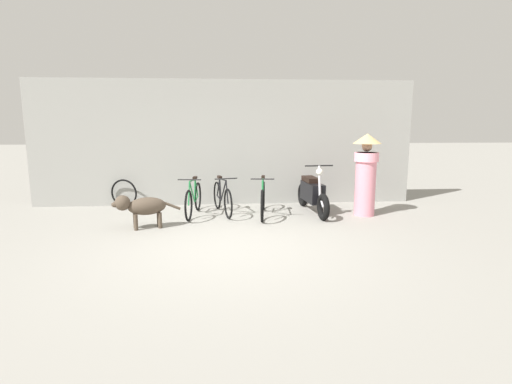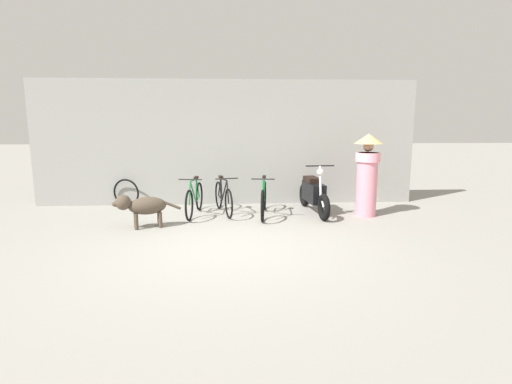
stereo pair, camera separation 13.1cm
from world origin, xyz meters
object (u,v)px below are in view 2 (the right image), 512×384
(bicycle_1, at_px, (223,198))
(stray_dog, at_px, (142,206))
(bicycle_0, at_px, (194,199))
(motorcycle, at_px, (314,194))
(bicycle_2, at_px, (264,199))
(person_in_robes, at_px, (367,171))
(spare_tire_left, at_px, (126,193))

(bicycle_1, relative_size, stray_dog, 1.31)
(bicycle_0, bearing_deg, motorcycle, 98.21)
(bicycle_0, height_order, motorcycle, motorcycle)
(bicycle_2, distance_m, person_in_robes, 2.18)
(stray_dog, relative_size, spare_tire_left, 1.86)
(bicycle_1, distance_m, stray_dog, 1.81)
(stray_dog, bearing_deg, spare_tire_left, -84.03)
(motorcycle, bearing_deg, bicycle_0, -94.14)
(bicycle_1, distance_m, motorcycle, 1.90)
(motorcycle, height_order, stray_dog, motorcycle)
(stray_dog, bearing_deg, bicycle_1, -158.66)
(bicycle_2, relative_size, motorcycle, 0.89)
(bicycle_1, distance_m, person_in_robes, 3.01)
(bicycle_0, relative_size, person_in_robes, 0.94)
(bicycle_0, relative_size, stray_dog, 1.34)
(bicycle_0, distance_m, motorcycle, 2.49)
(bicycle_2, height_order, person_in_robes, person_in_robes)
(bicycle_1, relative_size, person_in_robes, 0.93)
(bicycle_2, bearing_deg, bicycle_1, -99.70)
(stray_dog, xyz_separation_m, person_in_robes, (4.37, 0.72, 0.50))
(bicycle_2, bearing_deg, spare_tire_left, -102.55)
(stray_dog, relative_size, person_in_robes, 0.71)
(bicycle_1, relative_size, motorcycle, 0.81)
(bicycle_0, height_order, person_in_robes, person_in_robes)
(bicycle_2, bearing_deg, stray_dog, -62.55)
(bicycle_0, bearing_deg, spare_tire_left, -113.55)
(motorcycle, distance_m, person_in_robes, 1.18)
(bicycle_0, xyz_separation_m, spare_tire_left, (-1.63, 0.96, -0.02))
(motorcycle, relative_size, stray_dog, 1.62)
(bicycle_1, height_order, bicycle_2, bicycle_2)
(motorcycle, bearing_deg, person_in_robes, 68.12)
(bicycle_2, bearing_deg, motorcycle, 105.79)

